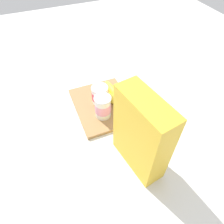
{
  "coord_description": "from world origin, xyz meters",
  "views": [
    {
      "loc": [
        -0.59,
        0.2,
        0.65
      ],
      "look_at": [
        -0.1,
        0.0,
        0.06
      ],
      "focal_mm": 32.63,
      "sensor_mm": 36.0,
      "label": 1
    }
  ],
  "objects_px": {
    "yogurt_cup_front": "(103,107)",
    "banana_bunch": "(112,95)",
    "yogurt_cup_back": "(100,95)",
    "cereal_box": "(141,135)",
    "cutting_board": "(103,105)"
  },
  "relations": [
    {
      "from": "yogurt_cup_front",
      "to": "banana_bunch",
      "type": "xyz_separation_m",
      "value": [
        0.08,
        -0.07,
        -0.03
      ]
    },
    {
      "from": "yogurt_cup_front",
      "to": "yogurt_cup_back",
      "type": "height_order",
      "value": "yogurt_cup_front"
    },
    {
      "from": "cereal_box",
      "to": "yogurt_cup_front",
      "type": "relative_size",
      "value": 2.97
    },
    {
      "from": "yogurt_cup_front",
      "to": "banana_bunch",
      "type": "relative_size",
      "value": 0.5
    },
    {
      "from": "yogurt_cup_front",
      "to": "cereal_box",
      "type": "bearing_deg",
      "value": -169.99
    },
    {
      "from": "yogurt_cup_back",
      "to": "banana_bunch",
      "type": "xyz_separation_m",
      "value": [
        -0.0,
        -0.06,
        -0.02
      ]
    },
    {
      "from": "cutting_board",
      "to": "cereal_box",
      "type": "height_order",
      "value": "cereal_box"
    },
    {
      "from": "yogurt_cup_front",
      "to": "banana_bunch",
      "type": "height_order",
      "value": "yogurt_cup_front"
    },
    {
      "from": "cereal_box",
      "to": "banana_bunch",
      "type": "xyz_separation_m",
      "value": [
        0.31,
        -0.03,
        -0.11
      ]
    },
    {
      "from": "cutting_board",
      "to": "cereal_box",
      "type": "relative_size",
      "value": 1.01
    },
    {
      "from": "yogurt_cup_front",
      "to": "banana_bunch",
      "type": "distance_m",
      "value": 0.11
    },
    {
      "from": "banana_bunch",
      "to": "cereal_box",
      "type": "bearing_deg",
      "value": 174.11
    },
    {
      "from": "cereal_box",
      "to": "yogurt_cup_front",
      "type": "xyz_separation_m",
      "value": [
        0.23,
        0.04,
        -0.08
      ]
    },
    {
      "from": "cutting_board",
      "to": "cereal_box",
      "type": "bearing_deg",
      "value": -176.48
    },
    {
      "from": "cereal_box",
      "to": "yogurt_cup_front",
      "type": "distance_m",
      "value": 0.25
    }
  ]
}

